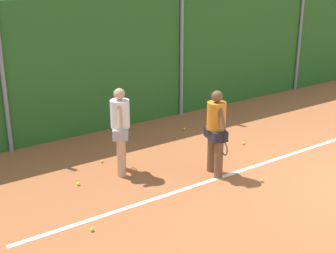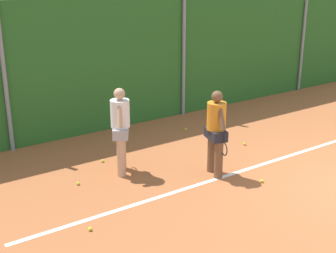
# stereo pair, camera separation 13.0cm
# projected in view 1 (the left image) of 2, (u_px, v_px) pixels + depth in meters

# --- Properties ---
(ground_plane) EXTENTS (26.64, 26.64, 0.00)m
(ground_plane) POSITION_uv_depth(u_px,v_px,m) (288.00, 159.00, 10.68)
(ground_plane) COLOR #A85B33
(hedge_fence_backdrop) EXTENTS (17.32, 0.25, 3.45)m
(hedge_fence_backdrop) POSITION_uv_depth(u_px,v_px,m) (178.00, 55.00, 13.42)
(hedge_fence_backdrop) COLOR #286023
(hedge_fence_backdrop) RESTS_ON ground_plane
(fence_post_left) EXTENTS (0.10, 0.10, 3.75)m
(fence_post_left) POSITION_uv_depth(u_px,v_px,m) (3.00, 73.00, 10.52)
(fence_post_left) COLOR gray
(fence_post_left) RESTS_ON ground_plane
(fence_post_center) EXTENTS (0.10, 0.10, 3.75)m
(fence_post_center) POSITION_uv_depth(u_px,v_px,m) (182.00, 51.00, 13.23)
(fence_post_center) COLOR gray
(fence_post_center) RESTS_ON ground_plane
(fence_post_right) EXTENTS (0.10, 0.10, 3.75)m
(fence_post_right) POSITION_uv_depth(u_px,v_px,m) (300.00, 36.00, 15.94)
(fence_post_right) COLOR gray
(fence_post_right) RESTS_ON ground_plane
(court_baseline_paint) EXTENTS (12.65, 0.10, 0.01)m
(court_baseline_paint) POSITION_uv_depth(u_px,v_px,m) (283.00, 157.00, 10.80)
(court_baseline_paint) COLOR white
(court_baseline_paint) RESTS_ON ground_plane
(player_foreground_near) EXTENTS (0.44, 0.82, 1.81)m
(player_foreground_near) POSITION_uv_depth(u_px,v_px,m) (216.00, 129.00, 9.60)
(player_foreground_near) COLOR brown
(player_foreground_near) RESTS_ON ground_plane
(player_midcourt) EXTENTS (0.55, 0.76, 1.84)m
(player_midcourt) POSITION_uv_depth(u_px,v_px,m) (120.00, 126.00, 9.67)
(player_midcourt) COLOR tan
(player_midcourt) RESTS_ON ground_plane
(tennis_ball_0) EXTENTS (0.07, 0.07, 0.07)m
(tennis_ball_0) POSITION_uv_depth(u_px,v_px,m) (184.00, 129.00, 12.52)
(tennis_ball_0) COLOR #CCDB33
(tennis_ball_0) RESTS_ON ground_plane
(tennis_ball_1) EXTENTS (0.07, 0.07, 0.07)m
(tennis_ball_1) POSITION_uv_depth(u_px,v_px,m) (78.00, 184.00, 9.40)
(tennis_ball_1) COLOR #CCDB33
(tennis_ball_1) RESTS_ON ground_plane
(tennis_ball_2) EXTENTS (0.07, 0.07, 0.07)m
(tennis_ball_2) POSITION_uv_depth(u_px,v_px,m) (102.00, 161.00, 10.48)
(tennis_ball_2) COLOR #CCDB33
(tennis_ball_2) RESTS_ON ground_plane
(tennis_ball_3) EXTENTS (0.07, 0.07, 0.07)m
(tennis_ball_3) POSITION_uv_depth(u_px,v_px,m) (262.00, 180.00, 9.55)
(tennis_ball_3) COLOR #CCDB33
(tennis_ball_3) RESTS_ON ground_plane
(tennis_ball_4) EXTENTS (0.07, 0.07, 0.07)m
(tennis_ball_4) POSITION_uv_depth(u_px,v_px,m) (243.00, 143.00, 11.51)
(tennis_ball_4) COLOR #CCDB33
(tennis_ball_4) RESTS_ON ground_plane
(tennis_ball_5) EXTENTS (0.07, 0.07, 0.07)m
(tennis_ball_5) POSITION_uv_depth(u_px,v_px,m) (92.00, 230.00, 7.79)
(tennis_ball_5) COLOR #CCDB33
(tennis_ball_5) RESTS_ON ground_plane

